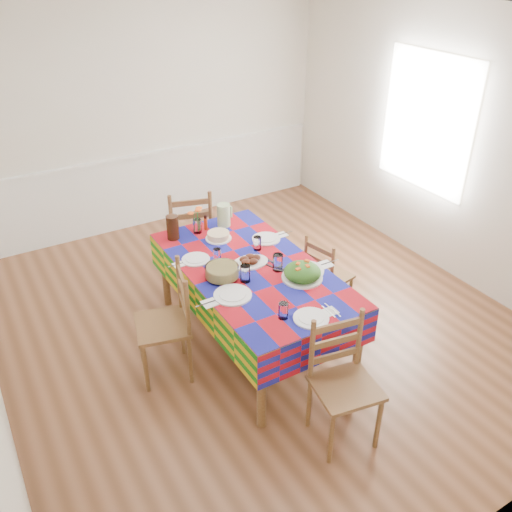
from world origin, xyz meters
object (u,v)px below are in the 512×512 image
(chair_near, at_px, (343,383))
(chair_far, at_px, (191,234))
(dining_table, at_px, (252,276))
(meat_platter, at_px, (250,261))
(tea_pitcher, at_px, (173,227))
(green_pitcher, at_px, (224,215))
(chair_left, at_px, (168,324))
(chair_right, at_px, (326,277))

(chair_near, bearing_deg, chair_far, 100.23)
(dining_table, bearing_deg, chair_near, -89.65)
(chair_near, bearing_deg, meat_platter, 99.34)
(tea_pitcher, xyz_separation_m, chair_near, (0.38, -2.05, -0.40))
(green_pitcher, bearing_deg, chair_far, 110.47)
(green_pitcher, relative_size, chair_near, 0.22)
(chair_left, bearing_deg, dining_table, 104.98)
(chair_left, bearing_deg, chair_right, 104.27)
(dining_table, height_order, chair_left, chair_left)
(green_pitcher, height_order, tea_pitcher, tea_pitcher)
(chair_left, distance_m, chair_right, 1.58)
(dining_table, relative_size, chair_right, 2.35)
(chair_near, bearing_deg, chair_right, 67.28)
(tea_pitcher, height_order, chair_right, tea_pitcher)
(green_pitcher, bearing_deg, dining_table, -100.90)
(green_pitcher, height_order, chair_right, green_pitcher)
(chair_near, height_order, chair_far, chair_far)
(dining_table, distance_m, meat_platter, 0.13)
(tea_pitcher, height_order, chair_left, tea_pitcher)
(chair_near, bearing_deg, dining_table, 100.10)
(chair_near, distance_m, chair_right, 1.47)
(meat_platter, relative_size, chair_near, 0.33)
(tea_pitcher, bearing_deg, chair_left, -117.33)
(chair_far, bearing_deg, chair_left, 74.11)
(dining_table, bearing_deg, chair_left, -179.19)
(meat_platter, height_order, tea_pitcher, tea_pitcher)
(meat_platter, distance_m, tea_pitcher, 0.84)
(green_pitcher, distance_m, chair_right, 1.13)
(dining_table, xyz_separation_m, green_pitcher, (0.15, 0.80, 0.19))
(dining_table, height_order, meat_platter, meat_platter)
(tea_pitcher, xyz_separation_m, chair_right, (1.16, -0.81, -0.47))
(chair_near, height_order, chair_left, chair_left)
(dining_table, relative_size, tea_pitcher, 8.74)
(dining_table, bearing_deg, chair_far, 90.60)
(dining_table, distance_m, chair_far, 1.26)
(chair_far, relative_size, chair_right, 1.22)
(tea_pitcher, relative_size, chair_near, 0.23)
(meat_platter, distance_m, green_pitcher, 0.75)
(meat_platter, distance_m, chair_near, 1.34)
(dining_table, relative_size, chair_left, 2.00)
(green_pitcher, bearing_deg, meat_platter, -100.52)
(tea_pitcher, bearing_deg, chair_far, 51.20)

